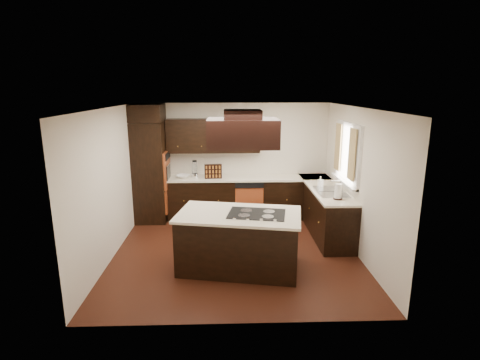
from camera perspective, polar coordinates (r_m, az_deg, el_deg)
The scene contains 30 objects.
floor at distance 6.76m, azimuth -0.69°, elevation -10.84°, with size 4.20×4.20×0.02m, color #4F2212.
ceiling at distance 6.14m, azimuth -0.76°, elevation 11.03°, with size 4.20×4.20×0.02m, color white.
wall_back at distance 8.39m, azimuth -1.03°, elevation 3.13°, with size 4.20×0.02×2.50m, color silver.
wall_front at distance 4.32m, azimuth -0.13°, elevation -7.37°, with size 4.20×0.02×2.50m, color silver.
wall_left at distance 6.64m, azimuth -19.26°, elevation -0.56°, with size 0.02×4.20×2.50m, color silver.
wall_right at distance 6.72m, azimuth 17.58°, elevation -0.26°, with size 0.02×4.20×2.50m, color silver.
oven_column at distance 8.20m, azimuth -13.47°, elevation 1.14°, with size 0.65×0.75×2.12m, color black.
wall_oven_face at distance 8.13m, azimuth -11.08°, elevation 1.58°, with size 0.05×0.62×0.78m, color #B24D24.
base_cabinets_back at distance 8.29m, azimuth -0.73°, elevation -2.78°, with size 2.93×0.60×0.88m, color black.
base_cabinets_right at distance 7.67m, azimuth 12.76°, elevation -4.51°, with size 0.60×2.40×0.88m, color black.
countertop_back at distance 8.15m, azimuth -0.73°, elevation 0.29°, with size 2.93×0.63×0.04m, color white.
countertop_right at distance 7.54m, azimuth 12.83°, elevation -1.19°, with size 0.63×2.40×0.04m, color white.
upper_cabinets at distance 8.13m, azimuth -4.07°, elevation 6.75°, with size 2.00×0.34×0.72m, color black.
dishwasher_front at distance 8.03m, azimuth 1.41°, elevation -3.66°, with size 0.60×0.05×0.72m, color #B24D24.
window_frame at distance 7.13m, azimuth 16.08°, elevation 3.93°, with size 0.06×1.32×1.12m, color white.
window_pane at distance 7.14m, azimuth 16.29°, elevation 3.93°, with size 0.00×1.20×1.00m, color white.
curtain_left at distance 6.71m, azimuth 16.70°, elevation 3.73°, with size 0.02×0.34×0.90m, color beige.
curtain_right at distance 7.50m, azimuth 14.70°, elevation 4.88°, with size 0.02×0.34×0.90m, color beige.
sink_rim at distance 7.21m, azimuth 13.65°, elevation -1.73°, with size 0.52×0.84×0.01m, color silver.
island at distance 6.01m, azimuth -0.16°, elevation -9.42°, with size 1.83×1.00×0.88m, color black.
island_top at distance 5.84m, azimuth -0.16°, elevation -5.27°, with size 1.90×1.07×0.04m, color white.
cooktop at distance 5.80m, azimuth 2.57°, elevation -5.16°, with size 0.87×0.58×0.01m, color black.
range_hood at distance 5.63m, azimuth 0.39°, elevation 7.19°, with size 1.05×0.72×0.42m, color black.
hood_duct at distance 5.60m, azimuth 0.40°, elevation 9.98°, with size 0.55×0.50×0.13m, color black.
blender_base at distance 8.13m, azimuth -6.88°, elevation 0.66°, with size 0.15×0.15×0.10m, color silver.
blender_pitcher at distance 8.09m, azimuth -6.92°, elevation 1.90°, with size 0.13×0.13×0.26m, color silver.
spice_rack at distance 8.04m, azimuth -4.11°, elevation 1.32°, with size 0.37×0.09×0.31m, color black.
mixing_bowl at distance 8.17m, azimuth -8.66°, elevation 0.55°, with size 0.29×0.29×0.07m, color white.
soap_bottle at distance 7.54m, azimuth 12.16°, elevation -0.21°, with size 0.09×0.09×0.20m, color white.
paper_towel at distance 6.73m, azimuth 14.72°, elevation -1.73°, with size 0.13×0.13×0.28m, color white.
Camera 1 is at (-0.12, -6.14, 2.82)m, focal length 28.00 mm.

